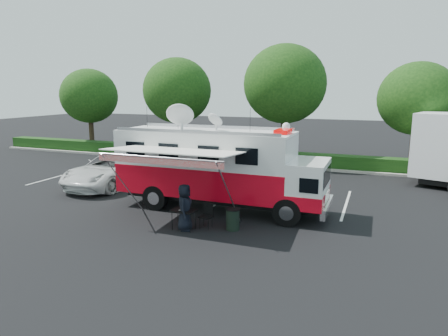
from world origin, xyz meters
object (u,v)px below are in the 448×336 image
Objects in this scene: folding_table at (184,211)px; trash_bin at (233,219)px; command_truck at (218,167)px; white_suv at (113,185)px.

folding_table is 1.11× the size of trash_bin.
command_truck is 11.27× the size of trash_bin.
white_suv reaches higher than folding_table.
trash_bin is at bearing -56.33° from command_truck.
command_truck is at bearing -14.35° from white_suv.
trash_bin is (1.59, -2.39, -1.59)m from command_truck.
white_suv is 6.73× the size of folding_table.
command_truck is 3.28m from trash_bin.
white_suv is at bearing 153.76° from trash_bin.
white_suv is at bearing 144.54° from folding_table.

